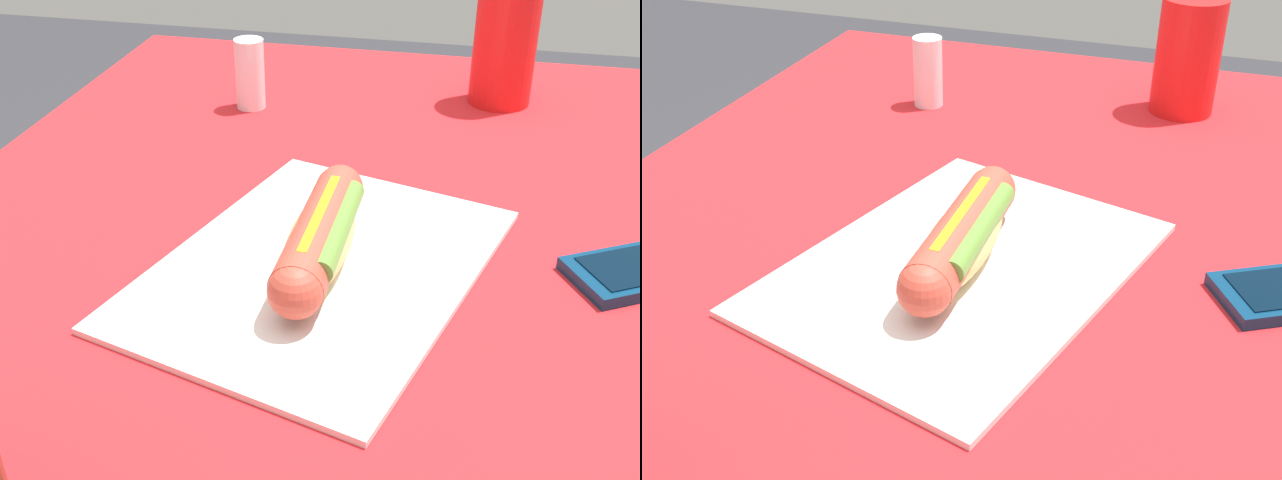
{
  "view_description": "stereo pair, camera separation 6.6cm",
  "coord_description": "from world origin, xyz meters",
  "views": [
    {
      "loc": [
        0.62,
        0.11,
        1.14
      ],
      "look_at": [
        0.07,
        -0.02,
        0.79
      ],
      "focal_mm": 44.81,
      "sensor_mm": 36.0,
      "label": 1
    },
    {
      "loc": [
        0.6,
        0.17,
        1.14
      ],
      "look_at": [
        0.07,
        -0.02,
        0.79
      ],
      "focal_mm": 44.81,
      "sensor_mm": 36.0,
      "label": 2
    }
  ],
  "objects": [
    {
      "name": "salt_shaker",
      "position": [
        -0.27,
        -0.18,
        0.8
      ],
      "size": [
        0.04,
        0.04,
        0.09
      ],
      "primitive_type": "cylinder",
      "color": "silver",
      "rests_on": "dining_table"
    },
    {
      "name": "drinking_cup",
      "position": [
        -0.36,
        0.12,
        0.83
      ],
      "size": [
        0.08,
        0.08,
        0.14
      ],
      "primitive_type": "cylinder",
      "color": "red",
      "rests_on": "dining_table"
    },
    {
      "name": "dining_table",
      "position": [
        0.0,
        0.0,
        0.61
      ],
      "size": [
        1.05,
        0.83,
        0.76
      ],
      "color": "brown",
      "rests_on": "ground"
    },
    {
      "name": "paper_wrapper",
      "position": [
        0.07,
        -0.02,
        0.76
      ],
      "size": [
        0.39,
        0.33,
        0.01
      ],
      "primitive_type": "cube",
      "rotation": [
        0.0,
        0.0,
        -0.27
      ],
      "color": "silver",
      "rests_on": "dining_table"
    },
    {
      "name": "hot_dog",
      "position": [
        0.07,
        -0.01,
        0.79
      ],
      "size": [
        0.21,
        0.05,
        0.05
      ],
      "color": "#DBB26B",
      "rests_on": "paper_wrapper"
    }
  ]
}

